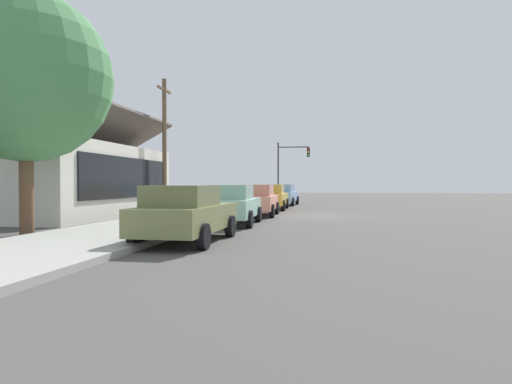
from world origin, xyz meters
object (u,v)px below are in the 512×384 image
at_px(traffic_light_main, 290,162).
at_px(car_skyblue, 283,195).
at_px(fire_hydrant_red, 235,204).
at_px(car_olive, 186,213).
at_px(car_seafoam, 231,204).
at_px(car_coral, 257,200).
at_px(shade_tree, 26,78).
at_px(utility_pole_wooden, 164,143).
at_px(car_mustard, 270,197).

bearing_deg(traffic_light_main, car_skyblue, 178.32).
distance_m(car_skyblue, fire_hydrant_red, 9.85).
bearing_deg(car_olive, traffic_light_main, -0.10).
bearing_deg(car_seafoam, car_skyblue, -3.19).
bearing_deg(car_olive, car_coral, -0.36).
bearing_deg(shade_tree, car_skyblue, -15.26).
distance_m(car_skyblue, utility_pole_wooden, 11.85).
distance_m(car_seafoam, car_coral, 5.12).
bearing_deg(fire_hydrant_red, car_seafoam, -168.74).
relative_size(car_olive, car_coral, 1.03).
height_order(shade_tree, traffic_light_main, shade_tree).
height_order(car_coral, utility_pole_wooden, utility_pole_wooden).
bearing_deg(car_mustard, shade_tree, 157.91).
bearing_deg(car_coral, fire_hydrant_red, 39.88).
height_order(car_skyblue, shade_tree, shade_tree).
bearing_deg(traffic_light_main, fire_hydrant_red, 173.41).
bearing_deg(car_mustard, car_coral, 179.29).
distance_m(car_mustard, shade_tree, 16.80).
bearing_deg(car_skyblue, utility_pole_wooden, 153.02).
distance_m(car_seafoam, fire_hydrant_red, 6.92).
height_order(car_skyblue, fire_hydrant_red, car_skyblue).
distance_m(car_olive, shade_tree, 7.01).
relative_size(car_olive, car_seafoam, 1.01).
relative_size(car_coral, utility_pole_wooden, 0.58).
height_order(car_mustard, car_skyblue, same).
distance_m(shade_tree, fire_hydrant_red, 12.98).
relative_size(car_coral, car_skyblue, 0.90).
distance_m(car_seafoam, utility_pole_wooden, 8.96).
bearing_deg(fire_hydrant_red, traffic_light_main, -6.59).
bearing_deg(car_skyblue, fire_hydrant_red, 173.00).
bearing_deg(fire_hydrant_red, shade_tree, 159.61).
relative_size(traffic_light_main, utility_pole_wooden, 0.69).
distance_m(car_seafoam, car_mustard, 10.62).
height_order(car_olive, fire_hydrant_red, car_olive).
bearing_deg(fire_hydrant_red, utility_pole_wooden, 94.14).
bearing_deg(traffic_light_main, car_seafoam, 179.16).
bearing_deg(car_mustard, fire_hydrant_red, 158.20).
xyz_separation_m(car_skyblue, shade_tree, (-21.14, 5.77, 4.18)).
distance_m(car_coral, shade_tree, 12.07).
height_order(car_coral, fire_hydrant_red, car_coral).
height_order(car_seafoam, car_coral, same).
xyz_separation_m(car_coral, car_skyblue, (11.38, -0.02, 0.00)).
distance_m(car_coral, fire_hydrant_red, 2.26).
xyz_separation_m(car_mustard, fire_hydrant_red, (-3.85, 1.40, -0.32)).
bearing_deg(fire_hydrant_red, car_mustard, -19.99).
distance_m(car_skyblue, shade_tree, 22.31).
distance_m(car_seafoam, car_skyblue, 16.50).
bearing_deg(car_olive, car_seafoam, 0.38).
bearing_deg(car_olive, utility_pole_wooden, 24.65).
relative_size(traffic_light_main, fire_hydrant_red, 7.32).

